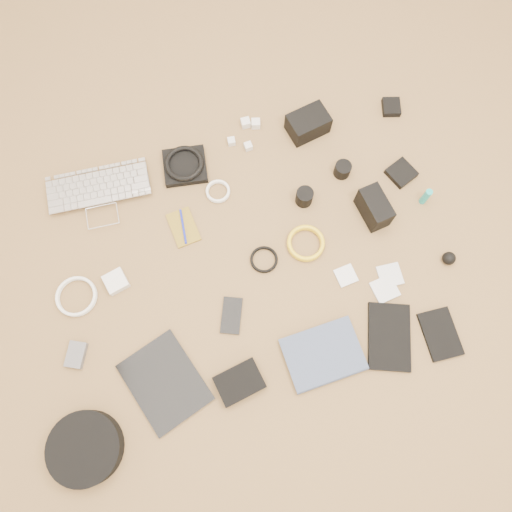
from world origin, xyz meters
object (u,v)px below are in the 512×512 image
object	(u,v)px
tablet	(165,382)
headphone_case	(85,448)
paperback	(333,382)
phone	(231,316)
laptop	(101,200)
dslr_camera	(308,124)

from	to	relation	value
tablet	headphone_case	bearing A→B (deg)	-174.31
paperback	headphone_case	bearing A→B (deg)	85.48
phone	paperback	bearing A→B (deg)	-27.95
laptop	dslr_camera	world-z (taller)	dslr_camera
phone	paperback	world-z (taller)	paperback
dslr_camera	phone	xyz separation A→B (m)	(-0.46, -0.61, -0.04)
laptop	phone	size ratio (longest dim) A/B	2.96
dslr_camera	laptop	bearing A→B (deg)	173.77
headphone_case	laptop	bearing A→B (deg)	76.34
dslr_camera	headphone_case	world-z (taller)	dslr_camera
headphone_case	paperback	world-z (taller)	headphone_case
laptop	headphone_case	bearing A→B (deg)	-100.66
headphone_case	paperback	size ratio (longest dim) A/B	0.92
dslr_camera	tablet	size ratio (longest dim) A/B	0.53
tablet	paperback	world-z (taller)	paperback
phone	headphone_case	size ratio (longest dim) A/B	0.55
laptop	phone	distance (m)	0.63
paperback	phone	bearing A→B (deg)	37.90
dslr_camera	paperback	size ratio (longest dim) A/B	0.59
headphone_case	phone	bearing A→B (deg)	27.32
headphone_case	paperback	distance (m)	0.80
phone	headphone_case	distance (m)	0.61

